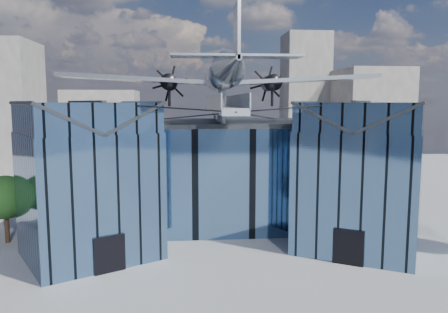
{
  "coord_description": "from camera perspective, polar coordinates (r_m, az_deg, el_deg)",
  "views": [
    {
      "loc": [
        -3.03,
        -34.09,
        11.72
      ],
      "look_at": [
        0.0,
        2.0,
        7.2
      ],
      "focal_mm": 35.0,
      "sensor_mm": 36.0,
      "label": 1
    }
  ],
  "objects": [
    {
      "name": "ground_plane",
      "position": [
        36.18,
        0.27,
        -11.79
      ],
      "size": [
        120.0,
        120.0,
        0.0
      ],
      "primitive_type": "plane",
      "color": "gray"
    },
    {
      "name": "bg_towers",
      "position": [
        84.72,
        -1.77,
        5.95
      ],
      "size": [
        77.0,
        24.5,
        26.0
      ],
      "color": "gray",
      "rests_on": "ground"
    },
    {
      "name": "tree_plaza_w",
      "position": [
        40.66,
        -26.69,
        -4.81
      ],
      "size": [
        3.86,
        3.86,
        5.7
      ],
      "rotation": [
        0.0,
        0.0,
        0.06
      ],
      "color": "black",
      "rests_on": "ground"
    },
    {
      "name": "tree_side_e",
      "position": [
        51.47,
        20.95,
        -2.82
      ],
      "size": [
        3.66,
        3.66,
        4.82
      ],
      "rotation": [
        0.0,
        0.0,
        0.21
      ],
      "color": "black",
      "rests_on": "ground"
    },
    {
      "name": "museum",
      "position": [
        40.5,
        -0.45,
        -1.67
      ],
      "size": [
        32.88,
        24.5,
        17.6
      ],
      "color": "#4A6C97",
      "rests_on": "ground"
    }
  ]
}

